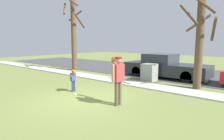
{
  "coord_description": "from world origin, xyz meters",
  "views": [
    {
      "loc": [
        5.63,
        -5.05,
        2.26
      ],
      "look_at": [
        0.1,
        1.59,
        1.0
      ],
      "focal_mm": 31.34,
      "sensor_mm": 36.0,
      "label": 1
    }
  ],
  "objects_px": {
    "baseball": "(75,94)",
    "street_tree_far": "(74,31)",
    "parked_pickup_dark": "(165,67)",
    "person_adult": "(118,75)",
    "street_tree_near": "(200,40)",
    "person_child": "(73,77)",
    "utility_cabinet": "(149,72)"
  },
  "relations": [
    {
      "from": "baseball",
      "to": "person_adult",
      "type": "bearing_deg",
      "value": 4.09
    },
    {
      "from": "utility_cabinet",
      "to": "street_tree_near",
      "type": "distance_m",
      "value": 3.3
    },
    {
      "from": "person_adult",
      "to": "street_tree_far",
      "type": "bearing_deg",
      "value": -25.53
    },
    {
      "from": "baseball",
      "to": "street_tree_far",
      "type": "height_order",
      "value": "street_tree_far"
    },
    {
      "from": "person_child",
      "to": "street_tree_near",
      "type": "height_order",
      "value": "street_tree_near"
    },
    {
      "from": "person_adult",
      "to": "street_tree_far",
      "type": "xyz_separation_m",
      "value": [
        -7.99,
        4.61,
        2.02
      ]
    },
    {
      "from": "person_adult",
      "to": "baseball",
      "type": "relative_size",
      "value": 23.49
    },
    {
      "from": "street_tree_far",
      "to": "person_child",
      "type": "bearing_deg",
      "value": -39.79
    },
    {
      "from": "person_child",
      "to": "utility_cabinet",
      "type": "distance_m",
      "value": 4.69
    },
    {
      "from": "utility_cabinet",
      "to": "street_tree_near",
      "type": "height_order",
      "value": "street_tree_near"
    },
    {
      "from": "street_tree_far",
      "to": "street_tree_near",
      "type": "bearing_deg",
      "value": -1.38
    },
    {
      "from": "baseball",
      "to": "parked_pickup_dark",
      "type": "distance_m",
      "value": 6.52
    },
    {
      "from": "baseball",
      "to": "street_tree_near",
      "type": "height_order",
      "value": "street_tree_near"
    },
    {
      "from": "person_adult",
      "to": "person_child",
      "type": "distance_m",
      "value": 2.67
    },
    {
      "from": "street_tree_near",
      "to": "parked_pickup_dark",
      "type": "relative_size",
      "value": 0.83
    },
    {
      "from": "person_child",
      "to": "utility_cabinet",
      "type": "relative_size",
      "value": 1.07
    },
    {
      "from": "person_adult",
      "to": "utility_cabinet",
      "type": "xyz_separation_m",
      "value": [
        -1.31,
        4.64,
        -0.59
      ]
    },
    {
      "from": "person_adult",
      "to": "street_tree_near",
      "type": "height_order",
      "value": "street_tree_near"
    },
    {
      "from": "street_tree_far",
      "to": "parked_pickup_dark",
      "type": "bearing_deg",
      "value": 13.38
    },
    {
      "from": "person_child",
      "to": "parked_pickup_dark",
      "type": "xyz_separation_m",
      "value": [
        1.53,
        6.1,
        -0.01
      ]
    },
    {
      "from": "baseball",
      "to": "street_tree_far",
      "type": "xyz_separation_m",
      "value": [
        -5.82,
        4.77,
        3.07
      ]
    },
    {
      "from": "person_adult",
      "to": "street_tree_near",
      "type": "distance_m",
      "value": 4.77
    },
    {
      "from": "baseball",
      "to": "street_tree_far",
      "type": "relative_size",
      "value": 0.01
    },
    {
      "from": "baseball",
      "to": "utility_cabinet",
      "type": "relative_size",
      "value": 0.07
    },
    {
      "from": "street_tree_near",
      "to": "street_tree_far",
      "type": "distance_m",
      "value": 9.46
    },
    {
      "from": "parked_pickup_dark",
      "to": "person_adult",
      "type": "bearing_deg",
      "value": -79.92
    },
    {
      "from": "person_child",
      "to": "utility_cabinet",
      "type": "bearing_deg",
      "value": 77.96
    },
    {
      "from": "parked_pickup_dark",
      "to": "baseball",
      "type": "bearing_deg",
      "value": -99.42
    },
    {
      "from": "person_adult",
      "to": "street_tree_far",
      "type": "distance_m",
      "value": 9.45
    },
    {
      "from": "person_adult",
      "to": "street_tree_near",
      "type": "xyz_separation_m",
      "value": [
        1.43,
        4.38,
        1.23
      ]
    },
    {
      "from": "person_child",
      "to": "baseball",
      "type": "xyz_separation_m",
      "value": [
        0.46,
        -0.31,
        -0.65
      ]
    },
    {
      "from": "person_adult",
      "to": "person_child",
      "type": "bearing_deg",
      "value": 1.18
    }
  ]
}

